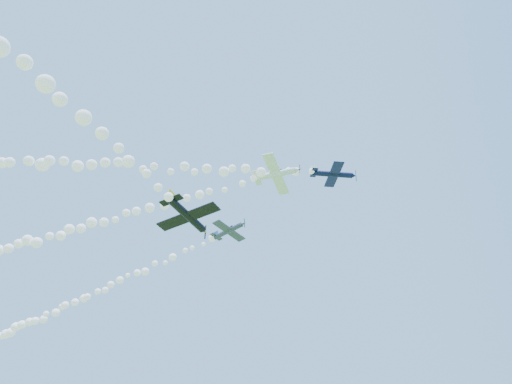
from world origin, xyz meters
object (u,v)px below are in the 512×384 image
(plane_white, at_px, (276,174))
(plane_grey, at_px, (229,231))
(plane_navy, at_px, (334,174))
(plane_black, at_px, (188,216))

(plane_white, xyz_separation_m, plane_grey, (-11.59, 10.38, -0.95))
(plane_navy, relative_size, plane_grey, 1.01)
(plane_grey, bearing_deg, plane_navy, -0.69)
(plane_navy, bearing_deg, plane_black, -161.95)
(plane_black, bearing_deg, plane_grey, 19.44)
(plane_white, bearing_deg, plane_black, -125.73)
(plane_white, distance_m, plane_grey, 15.59)
(plane_black, bearing_deg, plane_white, -28.03)
(plane_grey, distance_m, plane_black, 24.98)
(plane_grey, bearing_deg, plane_white, -23.21)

